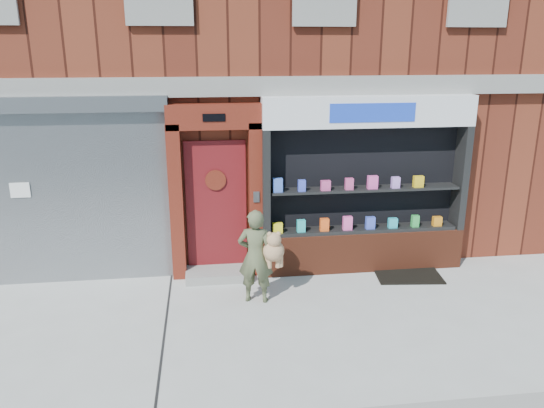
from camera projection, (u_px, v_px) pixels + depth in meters
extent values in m
plane|color=#9E9E99|center=(277.00, 326.00, 7.43)|extent=(80.00, 80.00, 0.00)
cube|color=#541E13|center=(241.00, 34.00, 11.97)|extent=(12.00, 8.00, 8.00)
cube|color=gray|center=(260.00, 86.00, 8.34)|extent=(12.00, 0.16, 0.30)
cube|color=gray|center=(75.00, 199.00, 8.50)|extent=(3.00, 0.10, 2.80)
cube|color=slate|center=(64.00, 104.00, 8.00)|extent=(3.10, 0.30, 0.24)
cube|color=white|center=(20.00, 190.00, 8.28)|extent=(0.30, 0.01, 0.24)
cube|color=#57180E|center=(176.00, 203.00, 8.65)|extent=(0.22, 0.28, 2.60)
cube|color=#57180E|center=(256.00, 200.00, 8.81)|extent=(0.22, 0.28, 2.60)
cube|color=#57180E|center=(214.00, 116.00, 8.32)|extent=(1.50, 0.28, 0.40)
cube|color=black|center=(214.00, 118.00, 8.18)|extent=(0.35, 0.01, 0.12)
cube|color=#5D1114|center=(216.00, 206.00, 8.86)|extent=(1.00, 0.06, 2.20)
cylinder|color=black|center=(216.00, 180.00, 8.69)|extent=(0.28, 0.02, 0.28)
cylinder|color=#57180E|center=(216.00, 180.00, 8.68)|extent=(0.34, 0.02, 0.34)
cube|color=gray|center=(219.00, 274.00, 8.93)|extent=(1.10, 0.55, 0.15)
cube|color=slate|center=(256.00, 197.00, 8.63)|extent=(0.10, 0.02, 0.18)
cube|color=maroon|center=(362.00, 249.00, 9.25)|extent=(3.50, 0.40, 0.70)
cube|color=black|center=(265.00, 183.00, 8.68)|extent=(0.12, 0.40, 1.80)
cube|color=black|center=(461.00, 177.00, 9.10)|extent=(0.12, 0.40, 1.80)
cube|color=black|center=(362.00, 177.00, 9.07)|extent=(3.30, 0.03, 1.80)
cube|color=black|center=(363.00, 229.00, 9.14)|extent=(3.20, 0.36, 0.06)
cube|color=black|center=(365.00, 189.00, 8.93)|extent=(3.20, 0.36, 0.04)
cube|color=white|center=(369.00, 111.00, 8.56)|extent=(3.50, 0.40, 0.50)
cube|color=#183ABA|center=(373.00, 113.00, 8.36)|extent=(1.40, 0.01, 0.30)
cube|color=yellow|center=(277.00, 228.00, 8.85)|extent=(0.17, 0.09, 0.17)
cube|color=#24B5B8|center=(301.00, 226.00, 8.89)|extent=(0.14, 0.09, 0.21)
cube|color=#FF5A1A|center=(324.00, 225.00, 8.94)|extent=(0.15, 0.09, 0.21)
cube|color=#F752A8|center=(347.00, 223.00, 8.99)|extent=(0.15, 0.09, 0.23)
cube|color=blue|center=(370.00, 223.00, 9.04)|extent=(0.15, 0.09, 0.21)
cube|color=#28B1C8|center=(393.00, 223.00, 9.09)|extent=(0.15, 0.09, 0.17)
cube|color=green|center=(415.00, 221.00, 9.14)|extent=(0.12, 0.09, 0.20)
cube|color=orange|center=(437.00, 221.00, 9.19)|extent=(0.15, 0.09, 0.16)
cube|color=#4067DA|center=(278.00, 185.00, 8.63)|extent=(0.16, 0.09, 0.23)
cube|color=blue|center=(302.00, 186.00, 8.69)|extent=(0.12, 0.09, 0.19)
cube|color=#D04588|center=(326.00, 185.00, 8.74)|extent=(0.16, 0.09, 0.16)
cube|color=#CE4484|center=(349.00, 184.00, 8.79)|extent=(0.13, 0.09, 0.19)
cube|color=#ED4FAA|center=(373.00, 182.00, 8.83)|extent=(0.17, 0.09, 0.22)
cube|color=#BD85EF|center=(396.00, 182.00, 8.89)|extent=(0.13, 0.09, 0.19)
cube|color=yellow|center=(418.00, 182.00, 8.94)|extent=(0.17, 0.09, 0.19)
imported|color=#4E5437|center=(255.00, 256.00, 7.96)|extent=(0.60, 0.46, 1.46)
sphere|color=#A87C54|center=(273.00, 251.00, 7.95)|extent=(0.33, 0.33, 0.33)
sphere|color=#A87C54|center=(274.00, 240.00, 7.85)|extent=(0.22, 0.22, 0.22)
sphere|color=#A87C54|center=(270.00, 234.00, 7.81)|extent=(0.08, 0.08, 0.08)
sphere|color=#A87C54|center=(278.00, 234.00, 7.83)|extent=(0.08, 0.08, 0.08)
cylinder|color=#A87C54|center=(266.00, 261.00, 7.99)|extent=(0.08, 0.08, 0.20)
cylinder|color=#A87C54|center=(281.00, 260.00, 8.01)|extent=(0.08, 0.08, 0.20)
cylinder|color=#A87C54|center=(269.00, 262.00, 7.97)|extent=(0.08, 0.08, 0.20)
cylinder|color=#A87C54|center=(278.00, 261.00, 7.99)|extent=(0.08, 0.08, 0.20)
cube|color=black|center=(408.00, 275.00, 9.05)|extent=(1.16, 0.88, 0.03)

